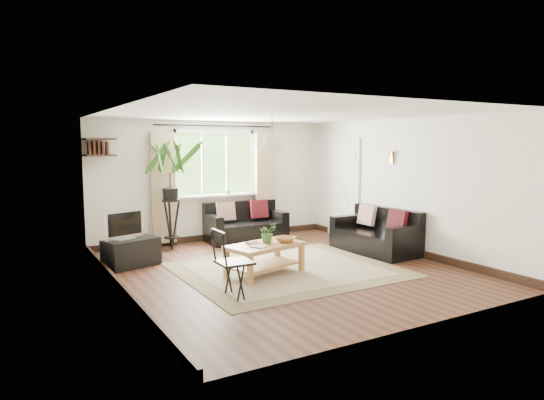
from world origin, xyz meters
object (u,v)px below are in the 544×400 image
sofa_right (375,232)px  palm_stand (171,195)px  tv_stand (131,252)px  folding_chair (234,263)px  sofa_back (246,223)px  coffee_table (265,259)px

sofa_right → palm_stand: 3.78m
tv_stand → palm_stand: palm_stand is taller
tv_stand → folding_chair: size_ratio=0.94×
sofa_right → palm_stand: bearing=-126.3°
palm_stand → tv_stand: bearing=-136.9°
sofa_back → tv_stand: (-2.51, -0.91, -0.15)m
sofa_right → palm_stand: (-3.10, 2.06, 0.63)m
sofa_right → tv_stand: size_ratio=1.92×
coffee_table → tv_stand: 2.20m
sofa_back → sofa_right: bearing=-50.2°
sofa_back → coffee_table: sofa_back is taller
sofa_back → coffee_table: size_ratio=1.37×
coffee_table → palm_stand: 2.60m
sofa_back → folding_chair: size_ratio=1.77×
sofa_back → tv_stand: size_ratio=1.89×
palm_stand → folding_chair: size_ratio=2.27×
sofa_right → coffee_table: size_ratio=1.40×
tv_stand → folding_chair: bearing=-88.5°
sofa_back → tv_stand: bearing=-157.3°
coffee_table → palm_stand: bearing=105.1°
folding_chair → coffee_table: bearing=-47.9°
sofa_back → tv_stand: sofa_back is taller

